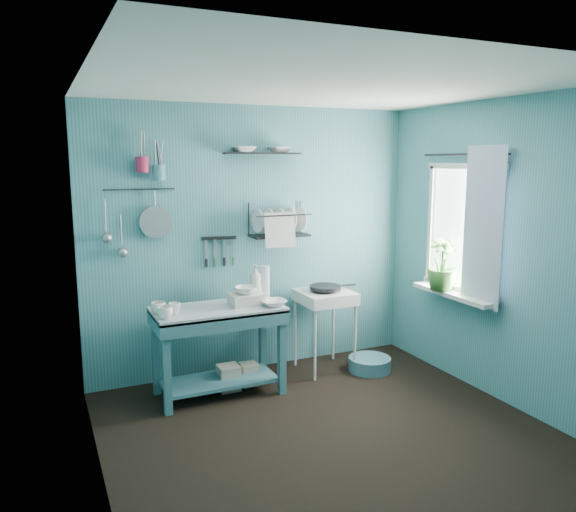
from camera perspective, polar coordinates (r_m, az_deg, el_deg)
name	(u,v)px	position (r m, az deg, el deg)	size (l,w,h in m)	color
floor	(329,433)	(4.39, 4.18, -17.47)	(3.20, 3.20, 0.00)	black
ceiling	(334,85)	(3.94, 4.65, 16.94)	(3.20, 3.20, 0.00)	silver
wall_back	(255,241)	(5.32, -3.38, 1.57)	(3.20, 3.20, 0.00)	#3C747A
wall_front	(486,324)	(2.79, 19.45, -6.52)	(3.20, 3.20, 0.00)	#3C747A
wall_left	(93,289)	(3.51, -19.18, -3.22)	(3.00, 3.00, 0.00)	#3C747A
wall_right	(502,253)	(4.94, 20.91, 0.31)	(3.00, 3.00, 0.00)	#3C747A
work_counter	(219,351)	(4.92, -7.05, -9.56)	(1.09, 0.54, 0.77)	#33626B
mug_left	(165,313)	(4.53, -12.39, -5.66)	(0.12, 0.12, 0.10)	silver
mug_mid	(175,309)	(4.64, -11.44, -5.27)	(0.10, 0.10, 0.09)	silver
mug_right	(158,308)	(4.67, -13.04, -5.19)	(0.12, 0.12, 0.10)	silver
wash_tub	(246,299)	(4.85, -4.26, -4.40)	(0.28, 0.22, 0.10)	beige
tub_bowl	(246,290)	(4.83, -4.27, -3.48)	(0.20, 0.20, 0.06)	silver
soap_bottle	(255,281)	(5.09, -3.33, -2.57)	(0.12, 0.12, 0.30)	beige
water_bottle	(265,281)	(5.14, -2.37, -2.54)	(0.09, 0.09, 0.28)	silver
counter_bowl	(274,303)	(4.81, -1.47, -4.79)	(0.22, 0.22, 0.05)	silver
hotplate_stand	(325,331)	(5.44, 3.75, -7.56)	(0.48, 0.48, 0.78)	silver
frying_pan	(325,287)	(5.33, 3.80, -3.20)	(0.30, 0.30, 0.04)	black
knife_strip	(219,238)	(5.17, -7.02, 1.82)	(0.32, 0.02, 0.03)	black
dish_rack	(279,220)	(5.25, -0.88, 3.72)	(0.55, 0.24, 0.32)	black
upper_shelf	(262,153)	(5.19, -2.66, 10.38)	(0.70, 0.18, 0.01)	black
shelf_bowl_left	(244,150)	(5.13, -4.45, 10.64)	(0.21, 0.21, 0.05)	silver
shelf_bowl_right	(280,149)	(5.26, -0.85, 10.78)	(0.21, 0.21, 0.05)	silver
utensil_cup_magenta	(142,165)	(4.91, -14.58, 8.98)	(0.11, 0.11, 0.13)	#B02045
utensil_cup_teal	(159,173)	(4.94, -12.99, 8.26)	(0.11, 0.11, 0.13)	teal
colander	(156,222)	(4.99, -13.30, 3.38)	(0.28, 0.28, 0.03)	#93959A
ladle_outer	(105,217)	(4.93, -18.07, 3.74)	(0.01, 0.01, 0.30)	#93959A
ladle_inner	(121,232)	(4.96, -16.59, 2.33)	(0.01, 0.01, 0.30)	#93959A
hook_rail	(139,189)	(4.96, -14.87, 6.56)	(0.01, 0.01, 0.60)	black
window_glass	(464,229)	(5.23, 17.40, 2.66)	(1.10, 1.10, 0.00)	white
windowsill	(453,294)	(5.28, 16.39, -3.74)	(0.16, 0.95, 0.04)	silver
curtain	(483,227)	(4.96, 19.17, 2.78)	(1.35, 1.35, 0.00)	silver
curtain_rod	(463,155)	(5.17, 17.40, 9.81)	(0.02, 0.02, 1.05)	black
potted_plant	(442,264)	(5.28, 15.37, -0.83)	(0.27, 0.27, 0.48)	#38702C
storage_tin_large	(229,378)	(5.09, -6.06, -12.18)	(0.18, 0.18, 0.22)	gray
storage_tin_small	(249,374)	(5.18, -4.02, -11.87)	(0.15, 0.15, 0.20)	gray
floor_basin	(370,364)	(5.55, 8.29, -10.81)	(0.41, 0.41, 0.13)	#406F7E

